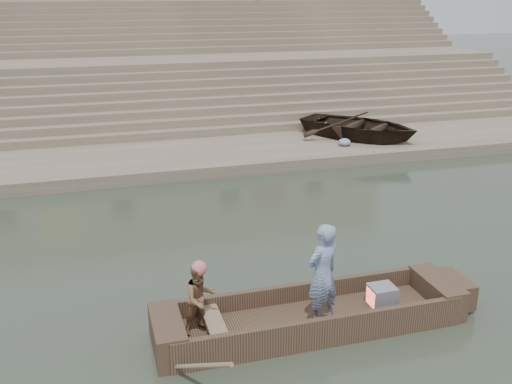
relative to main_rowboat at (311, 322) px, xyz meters
name	(u,v)px	position (x,y,z in m)	size (l,w,h in m)	color
ground	(264,260)	(0.01, 2.86, -0.11)	(120.00, 120.00, 0.00)	#283226
lower_landing	(197,157)	(0.01, 10.86, 0.09)	(32.00, 4.00, 0.40)	gray
mid_landing	(166,90)	(0.01, 18.36, 1.29)	(32.00, 3.00, 2.80)	gray
upper_landing	(148,49)	(0.01, 25.36, 2.49)	(32.00, 3.00, 5.20)	gray
ghat_steps	(161,76)	(0.01, 20.05, 1.69)	(32.00, 11.00, 5.20)	gray
main_rowboat	(311,322)	(0.00, 0.00, 0.00)	(5.00, 1.30, 0.22)	brown
rowboat_trim	(322,311)	(0.21, -0.01, 0.20)	(6.04, 2.63, 1.91)	brown
standing_man	(322,274)	(0.11, -0.16, 1.03)	(0.67, 0.44, 1.84)	navy
rowing_man	(200,298)	(-1.96, 0.13, 0.73)	(0.60, 0.47, 1.24)	#226837
television	(381,296)	(1.38, 0.00, 0.31)	(0.46, 0.42, 0.40)	slate
beached_rowboat	(359,126)	(6.29, 11.10, 0.76)	(3.23, 4.53, 0.94)	#2D2116
cloth_bundles	(169,158)	(-1.10, 9.91, 0.42)	(13.22, 1.02, 0.26)	#3F5999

